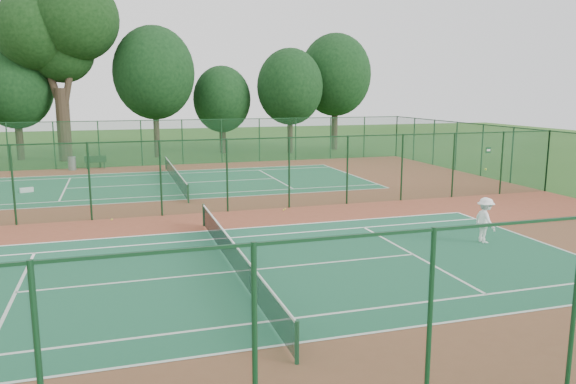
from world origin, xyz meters
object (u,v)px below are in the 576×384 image
at_px(player_near, 485,220).
at_px(big_tree, 59,31).
at_px(kit_bag, 27,190).
at_px(trash_bin, 72,163).
at_px(bench, 96,162).

xyz_separation_m(player_near, big_tree, (-17.04, 31.74, 9.46)).
height_order(kit_bag, big_tree, big_tree).
xyz_separation_m(player_near, trash_bin, (-16.28, 25.48, -0.39)).
bearing_deg(big_tree, trash_bin, -83.12).
xyz_separation_m(bench, kit_bag, (-3.48, -9.17, -0.36)).
distance_m(player_near, big_tree, 37.25).
distance_m(trash_bin, kit_bag, 8.96).
bearing_deg(bench, kit_bag, -113.42).
relative_size(player_near, trash_bin, 1.77).
bearing_deg(kit_bag, player_near, -60.08).
relative_size(bench, big_tree, 0.11).
bearing_deg(bench, big_tree, 109.32).
height_order(player_near, bench, player_near).
distance_m(trash_bin, big_tree, 11.70).
bearing_deg(bench, player_near, -63.07).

